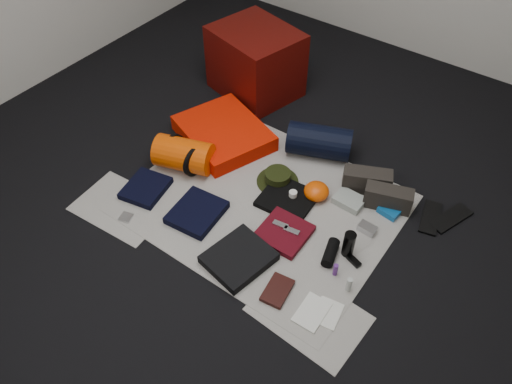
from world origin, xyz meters
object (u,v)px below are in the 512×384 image
Objects in this scene: red_cabinet at (256,62)px; sleeping_pad at (224,133)px; paperback_book at (277,290)px; water_bottle at (349,244)px; compact_camera at (367,228)px; stuff_sack at (184,155)px; navy_duffel at (319,141)px.

sleeping_pad is at bearing -60.55° from red_cabinet.
red_cabinet is at bearing 121.40° from paperback_book.
red_cabinet is 1.71m from water_bottle.
water_bottle is at bearing -91.20° from compact_camera.
navy_duffel reaches higher than stuff_sack.
paperback_book is at bearing -22.89° from stuff_sack.
red_cabinet is 0.89m from navy_duffel.
water_bottle is at bearing -69.94° from navy_duffel.
sleeping_pad is 1.67× the size of stuff_sack.
water_bottle is 1.59× the size of compact_camera.
stuff_sack is at bearing -68.11° from red_cabinet.
stuff_sack reaches higher than compact_camera.
red_cabinet reaches higher than sleeping_pad.
stuff_sack is at bearing -95.21° from sleeping_pad.
water_bottle reaches higher than compact_camera.
paperback_book is at bearing -111.79° from water_bottle.
navy_duffel is at bearing 44.22° from stuff_sack.
water_bottle is at bearing 0.18° from stuff_sack.
stuff_sack is at bearing -158.01° from navy_duffel.
navy_duffel is at bearing -10.62° from red_cabinet.
compact_camera is (0.60, -0.42, -0.09)m from navy_duffel.
sleeping_pad is 0.38m from stuff_sack.
sleeping_pad is at bearing 133.07° from paperback_book.
navy_duffel is 1.16m from paperback_book.
red_cabinet reaches higher than water_bottle.
red_cabinet reaches higher than navy_duffel.
sleeping_pad is (0.17, -0.63, -0.19)m from red_cabinet.
red_cabinet is at bearing 105.51° from sleeping_pad.
red_cabinet is at bearing 97.95° from stuff_sack.
red_cabinet is at bearing 133.21° from navy_duffel.
compact_camera is at bearing 65.54° from paperback_book.
water_bottle reaches higher than sleeping_pad.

